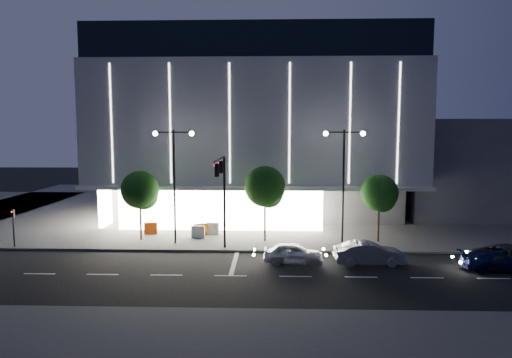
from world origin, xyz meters
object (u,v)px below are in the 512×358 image
object	(u,v)px
tree_mid	(265,189)
tree_right	(380,195)
street_lamp_east	(344,170)
barrier_a	(151,228)
car_lead	(294,253)
ped_signal_far	(13,224)
car_third	(495,261)
barrier_c	(201,229)
street_lamp_west	(174,169)
car_second	(369,253)
traffic_mast	(222,186)
barrier_b	(198,232)
tree_left	(140,192)
barrier_d	(212,228)

from	to	relation	value
tree_mid	tree_right	bearing A→B (deg)	-0.00
street_lamp_east	barrier_a	distance (m)	16.89
car_lead	barrier_a	xyz separation A→B (m)	(-11.75, 7.73, -0.04)
ped_signal_far	car_third	world-z (taller)	ped_signal_far
barrier_c	car_third	bearing A→B (deg)	-45.80
street_lamp_west	tree_right	size ratio (longest dim) A/B	1.63
car_second	tree_mid	bearing A→B (deg)	47.51
tree_right	barrier_c	distance (m)	14.89
traffic_mast	tree_mid	size ratio (longest dim) A/B	1.15
tree_mid	barrier_b	distance (m)	6.67
ped_signal_far	traffic_mast	bearing A→B (deg)	-4.15
traffic_mast	tree_left	distance (m)	7.95
tree_mid	barrier_b	size ratio (longest dim) A/B	5.59
barrier_c	barrier_a	bearing A→B (deg)	152.55
tree_mid	barrier_b	bearing A→B (deg)	172.55
tree_mid	barrier_a	world-z (taller)	tree_mid
car_lead	car_third	distance (m)	12.89
street_lamp_west	car_second	bearing A→B (deg)	-18.99
street_lamp_west	barrier_c	world-z (taller)	street_lamp_west
street_lamp_east	barrier_d	distance (m)	12.16
tree_left	car_second	world-z (taller)	tree_left
ped_signal_far	barrier_a	bearing A→B (deg)	26.04
barrier_a	car_lead	bearing A→B (deg)	-43.04
ped_signal_far	barrier_a	distance (m)	10.37
tree_left	street_lamp_west	bearing A→B (deg)	-18.94
car_lead	barrier_c	xyz separation A→B (m)	(-7.42, 7.39, -0.04)
barrier_a	barrier_b	world-z (taller)	same
barrier_d	car_second	bearing A→B (deg)	-28.70
car_lead	street_lamp_east	bearing A→B (deg)	-38.34
street_lamp_west	barrier_d	world-z (taller)	street_lamp_west
tree_left	barrier_a	bearing A→B (deg)	83.55
barrier_c	barrier_d	bearing A→B (deg)	2.43
traffic_mast	car_lead	xyz separation A→B (m)	(5.01, -2.05, -4.33)
traffic_mast	barrier_b	world-z (taller)	traffic_mast
barrier_b	traffic_mast	bearing A→B (deg)	-56.97
car_second	street_lamp_west	bearing A→B (deg)	68.37
street_lamp_west	ped_signal_far	xyz separation A→B (m)	(-12.00, -1.50, -4.07)
tree_mid	car_lead	size ratio (longest dim) A/B	1.51
street_lamp_east	street_lamp_west	bearing A→B (deg)	180.00
car_second	street_lamp_east	bearing A→B (deg)	9.44
car_second	barrier_b	world-z (taller)	car_second
tree_left	barrier_c	world-z (taller)	tree_left
street_lamp_east	car_lead	bearing A→B (deg)	-130.29
street_lamp_west	tree_right	distance (m)	16.19
tree_right	car_third	distance (m)	9.55
street_lamp_east	tree_right	size ratio (longest dim) A/B	1.63
street_lamp_west	car_third	xyz separation A→B (m)	(21.85, -5.83, -5.32)
car_third	barrier_a	world-z (taller)	car_third
ped_signal_far	barrier_b	distance (m)	13.95
car_third	barrier_b	xyz separation A→B (m)	(-20.34, 7.57, 0.01)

